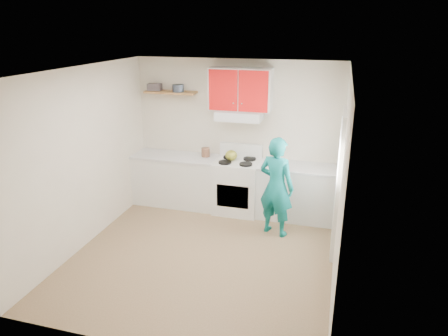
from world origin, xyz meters
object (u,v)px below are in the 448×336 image
(stove, at_px, (237,186))
(kettle, at_px, (231,155))
(crock, at_px, (206,153))
(person, at_px, (276,187))
(tin, at_px, (178,88))

(stove, height_order, kettle, kettle)
(kettle, relative_size, crock, 1.16)
(stove, distance_m, crock, 0.81)
(kettle, bearing_deg, person, -51.81)
(tin, xyz_separation_m, crock, (0.48, -0.02, -1.11))
(stove, distance_m, person, 1.06)
(tin, relative_size, person, 0.13)
(tin, bearing_deg, kettle, -5.81)
(stove, bearing_deg, tin, 172.79)
(kettle, xyz_separation_m, person, (0.90, -0.68, -0.22))
(tin, bearing_deg, stove, -7.21)
(kettle, bearing_deg, stove, -32.48)
(crock, bearing_deg, kettle, -8.77)
(stove, distance_m, kettle, 0.56)
(stove, height_order, crock, crock)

